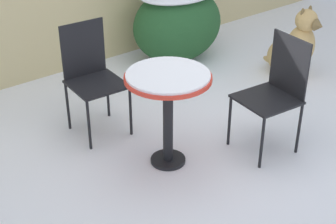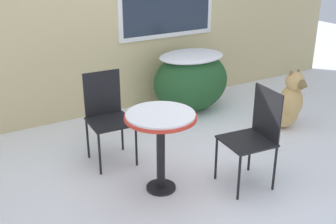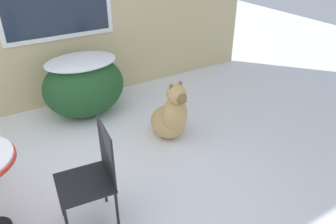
# 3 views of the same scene
# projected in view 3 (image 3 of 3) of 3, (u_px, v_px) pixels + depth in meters

# --- Properties ---
(shrub_left) EXTENTS (1.07, 0.79, 0.83)m
(shrub_left) POSITION_uv_depth(u_px,v_px,m) (84.00, 84.00, 4.30)
(shrub_left) COLOR #235128
(shrub_left) RESTS_ON ground_plane
(patio_chair_far_side) EXTENTS (0.47, 0.47, 0.95)m
(patio_chair_far_side) POSITION_uv_depth(u_px,v_px,m) (93.00, 174.00, 2.64)
(patio_chair_far_side) COLOR black
(patio_chair_far_side) RESTS_ON ground_plane
(dog) EXTENTS (0.43, 0.68, 0.78)m
(dog) POSITION_uv_depth(u_px,v_px,m) (171.00, 117.00, 3.87)
(dog) COLOR tan
(dog) RESTS_ON ground_plane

